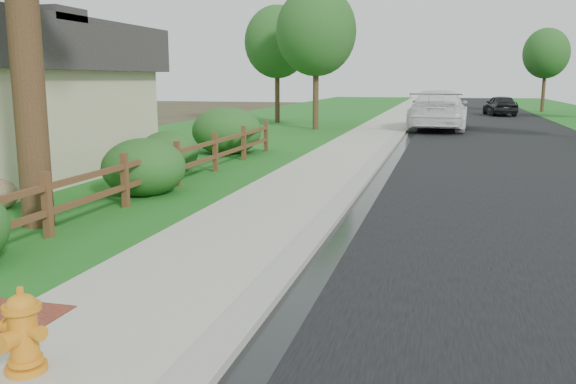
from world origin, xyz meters
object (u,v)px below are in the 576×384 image
(ranch_fence, at_px, (153,169))
(dark_car_mid, at_px, (500,105))
(fire_hydrant, at_px, (23,333))
(white_suv, at_px, (439,110))

(ranch_fence, distance_m, dark_car_mid, 34.36)
(ranch_fence, relative_size, fire_hydrant, 23.06)
(ranch_fence, distance_m, white_suv, 20.34)
(white_suv, bearing_deg, fire_hydrant, 85.87)
(fire_hydrant, distance_m, dark_car_mid, 41.19)
(fire_hydrant, relative_size, white_suv, 0.11)
(white_suv, relative_size, dark_car_mid, 1.63)
(fire_hydrant, bearing_deg, white_suv, 83.78)
(dark_car_mid, bearing_deg, fire_hydrant, 71.04)
(fire_hydrant, bearing_deg, dark_car_mid, 80.32)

